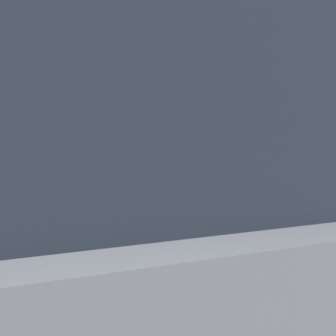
% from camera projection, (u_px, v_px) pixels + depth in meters
% --- Properties ---
extents(sidewalk, '(24.00, 2.80, 0.14)m').
position_uv_depth(sidewalk, '(63.00, 271.00, 4.10)').
color(sidewalk, '#9E9B96').
rests_on(sidewalk, ground_plane).
extents(building_facade, '(24.00, 0.30, 5.63)m').
position_uv_depth(building_facade, '(18.00, 1.00, 5.55)').
color(building_facade, '#935642').
rests_on(building_facade, ground_plane).
extents(parking_meter, '(0.22, 0.15, 1.54)m').
position_uv_depth(parking_meter, '(168.00, 132.00, 3.09)').
color(parking_meter, slate).
rests_on(parking_meter, sidewalk).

